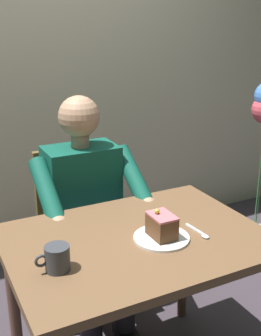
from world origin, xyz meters
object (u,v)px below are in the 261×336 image
Objects in this scene: chair at (77,224)px; coffee_cup at (57,258)px; seated_person at (88,213)px; cake_slice at (162,226)px; dining_table at (137,258)px; dessert_spoon at (200,233)px.

coffee_cup is (0.35, 0.78, 0.30)m from chair.
seated_person reaches higher than cake_slice.
seated_person is at bearing -90.00° from dining_table.
dining_table is 0.18m from cake_slice.
coffee_cup is 0.84× the size of dessert_spoon.
dining_table is at bearing -35.96° from cake_slice.
seated_person is 0.61m from cake_slice.
chair is 0.74× the size of seated_person.
chair is 0.82m from cake_slice.
coffee_cup reaches higher than dining_table.
chair is 0.22m from seated_person.
dessert_spoon is at bearing 106.63° from chair.
dining_table is at bearing -166.64° from coffee_cup.
seated_person reaches higher than coffee_cup.
chair reaches higher than dining_table.
dessert_spoon is (-0.24, 0.61, 0.12)m from seated_person.
chair is 0.86m from dessert_spoon.
dining_table is 1.14× the size of chair.
chair reaches higher than coffee_cup.
cake_slice is at bearing 97.65° from seated_person.
cake_slice is 0.82× the size of dessert_spoon.
cake_slice is at bearing 95.89° from chair.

